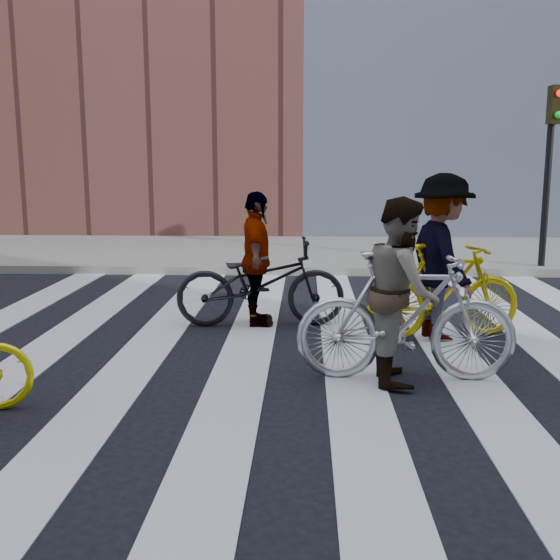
# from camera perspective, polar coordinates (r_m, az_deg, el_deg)

# --- Properties ---
(ground) EXTENTS (100.00, 100.00, 0.00)m
(ground) POSITION_cam_1_polar(r_m,az_deg,el_deg) (6.93, 1.49, -6.75)
(ground) COLOR black
(ground) RESTS_ON ground
(sidewalk_far) EXTENTS (100.00, 5.00, 0.15)m
(sidewalk_far) POSITION_cam_1_polar(r_m,az_deg,el_deg) (14.26, 1.92, 2.39)
(sidewalk_far) COLOR gray
(sidewalk_far) RESTS_ON ground
(zebra_crosswalk) EXTENTS (8.25, 10.00, 0.01)m
(zebra_crosswalk) POSITION_cam_1_polar(r_m,az_deg,el_deg) (6.93, 1.49, -6.71)
(zebra_crosswalk) COLOR silver
(zebra_crosswalk) RESTS_ON ground
(traffic_signal) EXTENTS (0.22, 0.42, 3.33)m
(traffic_signal) POSITION_cam_1_polar(r_m,az_deg,el_deg) (12.71, 22.54, 10.63)
(traffic_signal) COLOR black
(traffic_signal) RESTS_ON ground
(bike_silver_mid) EXTENTS (2.05, 0.62, 1.22)m
(bike_silver_mid) POSITION_cam_1_polar(r_m,az_deg,el_deg) (6.19, 10.92, -3.16)
(bike_silver_mid) COLOR silver
(bike_silver_mid) RESTS_ON ground
(bike_yellow_right) EXTENTS (1.94, 0.95, 1.12)m
(bike_yellow_right) POSITION_cam_1_polar(r_m,az_deg,el_deg) (7.74, 14.14, -0.98)
(bike_yellow_right) COLOR #CAB50B
(bike_yellow_right) RESTS_ON ground
(bike_dark_rear) EXTENTS (2.14, 0.91, 1.10)m
(bike_dark_rear) POSITION_cam_1_polar(r_m,az_deg,el_deg) (8.13, -1.70, -0.22)
(bike_dark_rear) COLOR black
(bike_dark_rear) RESTS_ON ground
(rider_mid) EXTENTS (0.67, 0.85, 1.72)m
(rider_mid) POSITION_cam_1_polar(r_m,az_deg,el_deg) (6.13, 10.54, -0.89)
(rider_mid) COLOR slate
(rider_mid) RESTS_ON ground
(rider_right) EXTENTS (0.98, 1.36, 1.91)m
(rider_right) POSITION_cam_1_polar(r_m,az_deg,el_deg) (7.67, 13.90, 1.90)
(rider_right) COLOR slate
(rider_right) RESTS_ON ground
(rider_rear) EXTENTS (0.49, 1.01, 1.67)m
(rider_rear) POSITION_cam_1_polar(r_m,az_deg,el_deg) (8.09, -2.07, 1.79)
(rider_rear) COLOR slate
(rider_rear) RESTS_ON ground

